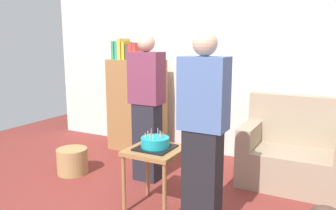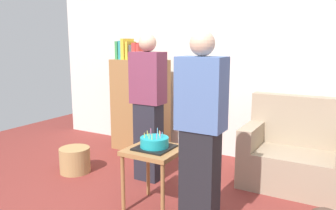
{
  "view_description": "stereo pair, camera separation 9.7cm",
  "coord_description": "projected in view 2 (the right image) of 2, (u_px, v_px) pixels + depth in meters",
  "views": [
    {
      "loc": [
        1.3,
        -2.31,
        1.55
      ],
      "look_at": [
        -0.18,
        0.49,
        0.95
      ],
      "focal_mm": 36.11,
      "sensor_mm": 36.0,
      "label": 1
    },
    {
      "loc": [
        1.39,
        -2.27,
        1.55
      ],
      "look_at": [
        -0.18,
        0.49,
        0.95
      ],
      "focal_mm": 36.11,
      "sensor_mm": 36.0,
      "label": 2
    }
  ],
  "objects": [
    {
      "name": "wall_back",
      "position": [
        239.0,
        57.0,
        4.4
      ],
      "size": [
        6.0,
        0.1,
        2.7
      ],
      "primitive_type": "cube",
      "color": "silver",
      "rests_on": "ground_plane"
    },
    {
      "name": "couch",
      "position": [
        297.0,
        155.0,
        3.64
      ],
      "size": [
        1.1,
        0.7,
        0.96
      ],
      "color": "gray",
      "rests_on": "ground_plane"
    },
    {
      "name": "bookshelf",
      "position": [
        140.0,
        103.0,
        4.81
      ],
      "size": [
        0.8,
        0.36,
        1.59
      ],
      "color": "olive",
      "rests_on": "ground_plane"
    },
    {
      "name": "side_table",
      "position": [
        155.0,
        158.0,
        3.1
      ],
      "size": [
        0.48,
        0.48,
        0.59
      ],
      "color": "olive",
      "rests_on": "ground_plane"
    },
    {
      "name": "birthday_cake",
      "position": [
        154.0,
        143.0,
        3.08
      ],
      "size": [
        0.32,
        0.32,
        0.17
      ],
      "color": "black",
      "rests_on": "side_table"
    },
    {
      "name": "person_blowing_candles",
      "position": [
        148.0,
        107.0,
        3.72
      ],
      "size": [
        0.36,
        0.22,
        1.63
      ],
      "rotation": [
        0.0,
        0.0,
        0.37
      ],
      "color": "#23232D",
      "rests_on": "ground_plane"
    },
    {
      "name": "person_holding_cake",
      "position": [
        201.0,
        136.0,
        2.61
      ],
      "size": [
        0.36,
        0.22,
        1.63
      ],
      "rotation": [
        0.0,
        0.0,
        2.78
      ],
      "color": "black",
      "rests_on": "ground_plane"
    },
    {
      "name": "wicker_basket",
      "position": [
        75.0,
        160.0,
        4.05
      ],
      "size": [
        0.36,
        0.36,
        0.3
      ],
      "primitive_type": "cylinder",
      "color": "#A88451",
      "rests_on": "ground_plane"
    }
  ]
}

